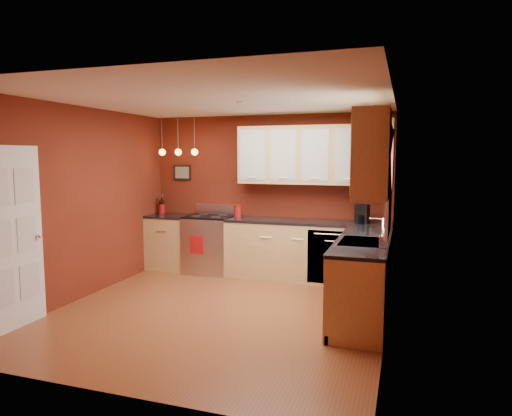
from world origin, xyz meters
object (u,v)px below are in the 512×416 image
(coffee_maker, at_px, (362,215))
(soap_pump, at_px, (384,238))
(red_canister, at_px, (238,211))
(sink, at_px, (363,243))
(gas_range, at_px, (210,244))

(coffee_maker, height_order, soap_pump, coffee_maker)
(red_canister, distance_m, coffee_maker, 2.01)
(sink, xyz_separation_m, soap_pump, (0.25, -0.31, 0.13))
(soap_pump, bearing_deg, coffee_maker, 102.14)
(sink, relative_size, coffee_maker, 2.55)
(soap_pump, bearing_deg, gas_range, 147.75)
(red_canister, height_order, soap_pump, soap_pump)
(soap_pump, bearing_deg, red_canister, 141.74)
(sink, bearing_deg, soap_pump, -51.39)
(sink, distance_m, soap_pump, 0.42)
(sink, relative_size, red_canister, 3.59)
(coffee_maker, bearing_deg, sink, -71.00)
(gas_range, xyz_separation_m, coffee_maker, (2.48, 0.01, 0.59))
(coffee_maker, bearing_deg, soap_pump, -64.31)
(sink, xyz_separation_m, red_canister, (-2.15, 1.58, 0.12))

